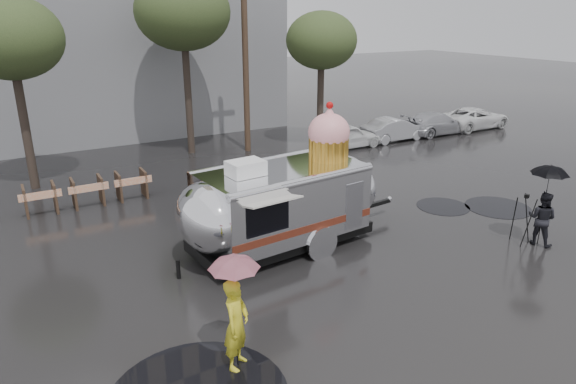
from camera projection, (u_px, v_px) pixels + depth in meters
ground at (407, 293)px, 12.33m from camera, size 120.00×120.00×0.00m
puddles at (366, 282)px, 12.81m from camera, size 14.97×7.12×0.01m
grey_building at (57, 9)px, 27.90m from camera, size 22.00×12.00×13.00m
utility_pole at (245, 52)px, 23.41m from camera, size 1.60×0.28×9.00m
tree_left at (10, 39)px, 17.84m from camera, size 3.64×3.64×6.95m
tree_mid at (183, 13)px, 22.48m from camera, size 4.20×4.20×8.03m
tree_right at (322, 41)px, 24.09m from camera, size 3.36×3.36×6.42m
barricade_row at (88, 191)px, 17.69m from camera, size 4.30×0.80×1.00m
parked_cars at (420, 123)px, 27.44m from camera, size 13.20×1.90×1.50m
airstream_trailer at (285, 199)px, 14.30m from camera, size 7.59×3.31×4.10m
person_left at (236, 324)px, 9.51m from camera, size 0.78×0.77×1.82m
umbrella_pink at (234, 275)px, 9.17m from camera, size 1.15×1.15×2.33m
person_right at (542, 219)px, 14.67m from camera, size 0.65×0.86×1.59m
umbrella_black at (549, 179)px, 14.27m from camera, size 1.26×1.26×2.41m
tripod at (524, 214)px, 14.73m from camera, size 0.59×0.61×1.50m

